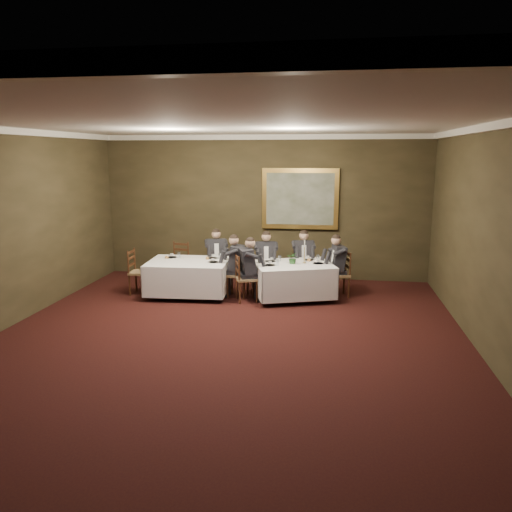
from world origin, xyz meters
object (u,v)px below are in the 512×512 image
(diner_main_backleft, at_px, (266,268))
(chair_sec_backright, at_px, (217,273))
(chair_main_backleft, at_px, (266,277))
(table_second, at_px, (189,275))
(diner_main_backright, at_px, (303,266))
(diner_main_endleft, at_px, (247,277))
(chair_sec_endleft, at_px, (140,281))
(centerpiece, at_px, (293,257))
(diner_main_endright, at_px, (339,273))
(table_main, at_px, (293,278))
(chair_main_endright, at_px, (339,284))
(chair_sec_endright, at_px, (238,284))
(diner_sec_endright, at_px, (238,273))
(chair_main_endleft, at_px, (246,288))
(diner_sec_backright, at_px, (216,264))
(painting, at_px, (300,199))
(candlestick, at_px, (304,254))
(chair_main_backright, at_px, (303,276))
(chair_sec_backleft, at_px, (178,273))

(diner_main_backleft, distance_m, chair_sec_backright, 1.24)
(chair_main_backleft, bearing_deg, table_second, 15.29)
(diner_main_backright, relative_size, diner_main_endleft, 1.00)
(chair_sec_backright, bearing_deg, chair_sec_endleft, 15.77)
(centerpiece, bearing_deg, diner_main_endright, 18.08)
(chair_sec_endleft, bearing_deg, diner_main_endleft, 84.48)
(table_second, relative_size, diner_main_endright, 1.34)
(table_second, distance_m, diner_main_backright, 2.63)
(chair_sec_endleft, bearing_deg, table_main, 91.22)
(chair_main_endright, xyz_separation_m, chair_sec_endright, (-2.16, -0.34, 0.00))
(chair_sec_endright, height_order, centerpiece, centerpiece)
(chair_main_backleft, bearing_deg, chair_main_endright, 160.09)
(chair_main_backleft, distance_m, chair_sec_endright, 0.84)
(diner_main_endright, bearing_deg, centerpiece, 93.39)
(table_second, relative_size, chair_sec_endleft, 1.80)
(diner_sec_endright, bearing_deg, table_second, 95.86)
(chair_main_endleft, relative_size, diner_main_endright, 0.74)
(chair_sec_backright, xyz_separation_m, centerpiece, (1.86, -0.83, 0.61))
(diner_main_backleft, bearing_deg, diner_sec_backright, -17.92)
(diner_main_endleft, bearing_deg, diner_main_backleft, 143.19)
(diner_main_endleft, xyz_separation_m, chair_sec_endleft, (-2.42, 0.19, -0.23))
(diner_main_endright, xyz_separation_m, chair_sec_backright, (-2.83, 0.51, -0.23))
(chair_main_endright, xyz_separation_m, painting, (-0.97, 1.46, 1.70))
(table_second, height_order, candlestick, candlestick)
(chair_main_endright, distance_m, diner_main_endright, 0.23)
(chair_sec_backright, relative_size, diner_sec_backright, 0.74)
(chair_sec_endleft, bearing_deg, candlestick, 92.98)
(chair_main_endleft, height_order, diner_main_endright, diner_main_endright)
(diner_main_endleft, bearing_deg, chair_main_backright, 118.26)
(diner_main_backright, xyz_separation_m, centerpiece, (-0.16, -0.91, 0.39))
(table_second, relative_size, diner_main_endleft, 1.34)
(chair_main_endright, relative_size, centerpiece, 3.76)
(candlestick, xyz_separation_m, painting, (-0.22, 1.67, 1.03))
(chair_sec_endright, height_order, chair_sec_endleft, same)
(diner_sec_backright, bearing_deg, chair_sec_endright, 111.75)
(diner_main_backleft, height_order, diner_main_backright, same)
(chair_sec_backleft, xyz_separation_m, chair_sec_endleft, (-0.58, -0.92, 0.00))
(chair_main_endright, distance_m, candlestick, 1.02)
(table_second, height_order, diner_main_backleft, diner_main_backleft)
(diner_main_backright, bearing_deg, diner_main_endright, 132.97)
(diner_main_backright, bearing_deg, centerpiece, 68.94)
(chair_main_backleft, distance_m, chair_main_backright, 0.87)
(chair_main_endleft, bearing_deg, painting, 135.11)
(chair_sec_backright, distance_m, centerpiece, 2.13)
(diner_main_backright, bearing_deg, chair_main_backright, -90.00)
(chair_main_endright, xyz_separation_m, diner_sec_endright, (-2.17, -0.34, 0.23))
(chair_sec_backright, bearing_deg, chair_sec_endright, 111.52)
(chair_main_endleft, xyz_separation_m, diner_sec_endright, (-0.24, 0.31, 0.23))
(chair_main_backleft, xyz_separation_m, diner_main_backright, (0.82, 0.27, 0.23))
(centerpiece, bearing_deg, chair_main_backright, 80.18)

